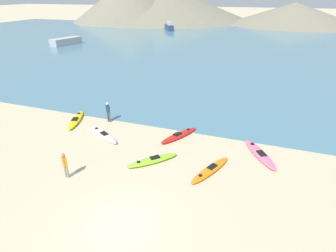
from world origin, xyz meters
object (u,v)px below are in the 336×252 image
kayak_on_sand_2 (152,160)px  kayak_on_sand_4 (179,135)px  person_near_waterline (108,111)px  moored_boat_1 (66,41)px  kayak_on_sand_1 (260,154)px  moored_boat_0 (169,27)px  kayak_on_sand_3 (103,135)px  kayak_on_sand_0 (76,120)px  person_near_foreground (65,164)px  kayak_on_sand_5 (210,170)px

kayak_on_sand_2 → kayak_on_sand_4: (0.61, 3.49, 0.00)m
person_near_waterline → moored_boat_1: 37.46m
kayak_on_sand_2 → kayak_on_sand_4: size_ratio=0.84×
kayak_on_sand_4 → kayak_on_sand_1: bearing=-6.3°
kayak_on_sand_2 → person_near_waterline: bearing=142.9°
moored_boat_0 → kayak_on_sand_3: bearing=-75.7°
kayak_on_sand_4 → kayak_on_sand_0: bearing=-178.2°
kayak_on_sand_3 → kayak_on_sand_4: kayak_on_sand_3 is taller
moored_boat_1 → kayak_on_sand_0: bearing=-50.7°
kayak_on_sand_0 → kayak_on_sand_4: size_ratio=1.06×
kayak_on_sand_2 → kayak_on_sand_4: 3.54m
kayak_on_sand_2 → person_near_foreground: bearing=-143.7°
kayak_on_sand_4 → kayak_on_sand_5: (2.86, -3.27, -0.02)m
kayak_on_sand_0 → person_near_waterline: bearing=17.9°
kayak_on_sand_4 → moored_boat_0: bearing=109.5°
kayak_on_sand_3 → kayak_on_sand_5: 8.14m
kayak_on_sand_5 → moored_boat_0: bearing=111.0°
kayak_on_sand_4 → moored_boat_1: (-31.54, 27.93, 0.54)m
kayak_on_sand_5 → kayak_on_sand_1: bearing=45.6°
kayak_on_sand_3 → person_near_waterline: size_ratio=1.95×
kayak_on_sand_2 → person_near_foreground: 4.92m
kayak_on_sand_0 → person_near_foreground: (3.95, -6.11, 0.75)m
kayak_on_sand_3 → moored_boat_1: (-26.41, 29.61, 0.54)m
kayak_on_sand_4 → moored_boat_1: moored_boat_1 is taller
kayak_on_sand_5 → moored_boat_1: 46.44m
kayak_on_sand_2 → moored_boat_0: size_ratio=0.56×
kayak_on_sand_1 → kayak_on_sand_4: 5.50m
kayak_on_sand_1 → person_near_waterline: size_ratio=2.09×
kayak_on_sand_1 → person_near_waterline: bearing=174.2°
kayak_on_sand_4 → person_near_waterline: bearing=174.6°
kayak_on_sand_1 → moored_boat_1: bearing=142.4°
kayak_on_sand_1 → person_near_foreground: (-10.00, -5.76, 0.76)m
kayak_on_sand_2 → kayak_on_sand_3: 4.86m
kayak_on_sand_0 → moored_boat_1: size_ratio=0.55×
kayak_on_sand_5 → kayak_on_sand_0: bearing=165.2°
kayak_on_sand_1 → person_near_waterline: 11.51m
kayak_on_sand_4 → person_near_waterline: (-5.96, 0.56, 0.80)m
person_near_foreground → person_near_waterline: bearing=101.6°
kayak_on_sand_5 → moored_boat_1: bearing=137.8°
kayak_on_sand_2 → moored_boat_1: bearing=134.5°
kayak_on_sand_5 → person_near_foreground: (-7.39, -3.10, 0.77)m
kayak_on_sand_3 → moored_boat_1: bearing=131.7°
kayak_on_sand_3 → kayak_on_sand_4: 5.40m
kayak_on_sand_1 → person_near_foreground: 11.57m
kayak_on_sand_1 → kayak_on_sand_4: (-5.46, 0.60, 0.02)m
moored_boat_1 → person_near_foreground: bearing=-51.8°
kayak_on_sand_0 → moored_boat_0: (-11.07, 55.42, 0.73)m
person_near_waterline → kayak_on_sand_1: bearing=-5.8°
kayak_on_sand_0 → kayak_on_sand_1: (13.95, -0.34, -0.01)m
kayak_on_sand_1 → person_near_waterline: (-11.42, 1.16, 0.82)m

